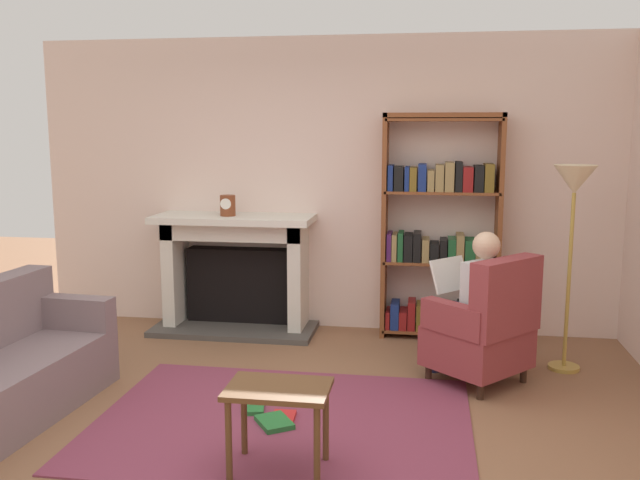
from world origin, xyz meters
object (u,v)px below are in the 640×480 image
Objects in this scene: fireplace at (237,269)px; seated_reader at (473,299)px; bookshelf at (440,233)px; mantel_clock at (228,206)px; armchair_reading at (485,328)px; floor_lamp at (574,198)px; side_table at (278,400)px.

fireplace is 1.32× the size of seated_reader.
bookshelf is 1.13m from seated_reader.
armchair_reading is (2.23, -1.00, -0.76)m from mantel_clock.
mantel_clock is 1.93m from bookshelf.
armchair_reading is 1.21m from floor_lamp.
bookshelf reaches higher than mantel_clock.
fireplace is 7.99× the size of mantel_clock.
seated_reader reaches higher than side_table.
mantel_clock is 0.09× the size of bookshelf.
side_table is 0.35× the size of floor_lamp.
seated_reader is (2.15, -0.92, -0.56)m from mantel_clock.
floor_lamp is at bearing 156.44° from seated_reader.
bookshelf is at bearing 1.04° from fireplace.
fireplace is 2.46m from armchair_reading.
seated_reader reaches higher than armchair_reading.
mantel_clock is (-0.04, -0.10, 0.60)m from fireplace.
bookshelf reaches higher than floor_lamp.
mantel_clock is at bearing 168.62° from floor_lamp.
bookshelf is at bearing 4.07° from mantel_clock.
seated_reader reaches higher than fireplace.
armchair_reading is at bearing 90.00° from seated_reader.
seated_reader is at bearing -25.92° from fireplace.
fireplace is at bearing -178.96° from bookshelf.
floor_lamp is at bearing -36.23° from bookshelf.
side_table is (-1.12, -1.60, -0.21)m from seated_reader.
mantel_clock reaches higher than fireplace.
fireplace is at bearing 110.44° from side_table.
bookshelf is at bearing -122.19° from armchair_reading.
floor_lamp is (2.89, -0.58, 0.17)m from mantel_clock.
bookshelf is at bearing -125.50° from seated_reader.
seated_reader is (2.10, -1.02, 0.05)m from fireplace.
mantel_clock is 0.16× the size of seated_reader.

